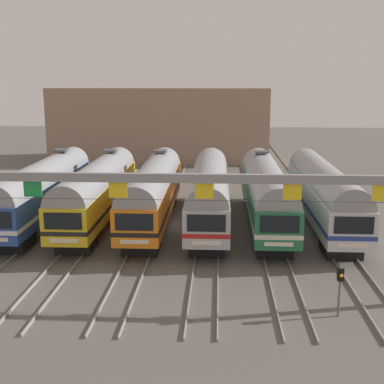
{
  "coord_description": "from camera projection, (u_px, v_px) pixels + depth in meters",
  "views": [
    {
      "loc": [
        2.81,
        -38.03,
        11.04
      ],
      "look_at": [
        0.79,
        0.66,
        2.4
      ],
      "focal_mm": 48.16,
      "sensor_mm": 36.0,
      "label": 1
    }
  ],
  "objects": [
    {
      "name": "ground_plane",
      "position": [
        181.0,
        224.0,
        39.61
      ],
      "size": [
        160.0,
        160.0,
        0.0
      ],
      "primitive_type": "plane",
      "color": "#5B564F"
    },
    {
      "name": "track_bed",
      "position": [
        193.0,
        180.0,
        56.17
      ],
      "size": [
        22.85,
        70.0,
        0.15
      ],
      "color": "gray",
      "rests_on": "ground"
    },
    {
      "name": "commuter_train_blue",
      "position": [
        43.0,
        189.0,
        39.57
      ],
      "size": [
        2.88,
        18.06,
        5.05
      ],
      "color": "#284C9E",
      "rests_on": "ground"
    },
    {
      "name": "commuter_train_yellow",
      "position": [
        98.0,
        189.0,
        39.35
      ],
      "size": [
        2.88,
        18.06,
        5.05
      ],
      "color": "gold",
      "rests_on": "ground"
    },
    {
      "name": "commuter_train_orange",
      "position": [
        153.0,
        190.0,
        39.14
      ],
      "size": [
        2.88,
        18.06,
        5.05
      ],
      "color": "orange",
      "rests_on": "ground"
    },
    {
      "name": "commuter_train_stainless",
      "position": [
        209.0,
        190.0,
        38.91
      ],
      "size": [
        2.88,
        18.06,
        4.77
      ],
      "color": "#B2B5BA",
      "rests_on": "ground"
    },
    {
      "name": "commuter_train_green",
      "position": [
        266.0,
        191.0,
        38.7
      ],
      "size": [
        2.88,
        18.06,
        5.05
      ],
      "color": "#236B42",
      "rests_on": "ground"
    },
    {
      "name": "commuter_train_silver",
      "position": [
        323.0,
        192.0,
        38.48
      ],
      "size": [
        2.88,
        18.06,
        4.77
      ],
      "color": "silver",
      "rests_on": "ground"
    },
    {
      "name": "catenary_gantry",
      "position": [
        161.0,
        195.0,
        25.29
      ],
      "size": [
        26.59,
        0.44,
        6.97
      ],
      "color": "gray",
      "rests_on": "ground"
    },
    {
      "name": "yard_signal_mast",
      "position": [
        340.0,
        282.0,
        23.96
      ],
      "size": [
        0.28,
        0.35,
        2.44
      ],
      "color": "#59595E",
      "rests_on": "ground"
    },
    {
      "name": "maintenance_building",
      "position": [
        161.0,
        124.0,
        70.11
      ],
      "size": [
        28.65,
        10.0,
        9.73
      ],
      "primitive_type": "cube",
      "color": "gray",
      "rests_on": "ground"
    }
  ]
}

